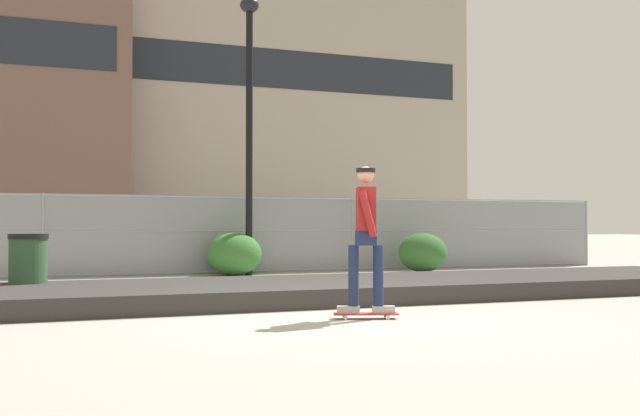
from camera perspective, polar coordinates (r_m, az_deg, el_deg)
The scene contains 12 objects.
ground_plane at distance 9.13m, azimuth 1.68°, elevation -8.69°, with size 120.00×120.00×0.00m, color #9E998E.
gravel_berm at distance 11.31m, azimuth -2.77°, elevation -6.55°, with size 16.74×2.96×0.28m, color #33302D.
skateboard at distance 9.04m, azimuth 3.66°, elevation -8.40°, with size 0.82×0.44×0.07m.
skater at distance 8.97m, azimuth 3.65°, elevation -1.67°, with size 0.72×0.62×1.83m.
chain_fence at distance 17.07m, azimuth -8.78°, elevation -2.10°, with size 21.92×0.06×1.85m.
street_lamp at distance 16.85m, azimuth -5.63°, elevation 8.47°, with size 0.44×0.44×6.43m.
parked_car_mid at distance 20.11m, azimuth -6.65°, elevation -2.26°, with size 4.51×2.17×1.66m.
parked_car_far at distance 22.07m, azimuth 7.45°, elevation -2.17°, with size 4.54×2.24×1.66m.
office_block at distance 52.44m, azimuth -5.99°, elevation 7.25°, with size 28.90×13.00×17.93m.
shrub_left at distance 16.59m, azimuth -6.82°, elevation -3.65°, with size 1.27×1.04×0.98m.
shrub_center at distance 17.90m, azimuth 8.15°, elevation -3.52°, with size 1.24×1.01×0.96m.
trash_bin at distance 11.86m, azimuth -22.13°, elevation -4.37°, with size 0.59×0.59×1.03m.
Camera 1 is at (-3.37, -8.40, 1.17)m, focal length 40.37 mm.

